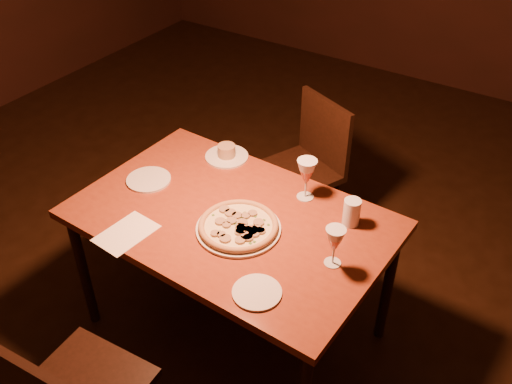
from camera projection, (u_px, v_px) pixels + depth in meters
The scene contains 11 objects.
floor at pixel (212, 357), 2.77m from camera, with size 7.00×7.00×0.00m, color black.
dining_table at pixel (232, 227), 2.52m from camera, with size 1.40×0.93×0.73m.
chair_far at pixel (306, 164), 3.25m from camera, with size 0.54×0.54×0.85m.
pizza_plate at pixel (238, 226), 2.40m from camera, with size 0.36×0.36×0.04m.
ramekin_saucer at pixel (227, 153), 2.84m from camera, with size 0.22×0.22×0.07m.
wine_glass_far at pixel (306, 179), 2.53m from camera, with size 0.09×0.09×0.20m, color #C86353, non-canonical shape.
wine_glass_right at pixel (334, 247), 2.20m from camera, with size 0.08×0.08×0.18m, color #C86353, non-canonical shape.
water_tumbler at pixel (352, 212), 2.41m from camera, with size 0.07×0.07×0.12m, color silver.
side_plate_left at pixel (149, 180), 2.69m from camera, with size 0.21×0.21×0.01m, color silver.
side_plate_near at pixel (257, 292), 2.12m from camera, with size 0.19×0.19×0.01m, color silver.
menu_card at pixel (126, 233), 2.39m from camera, with size 0.17×0.25×0.00m, color white.
Camera 1 is at (1.12, -1.33, 2.31)m, focal length 40.00 mm.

